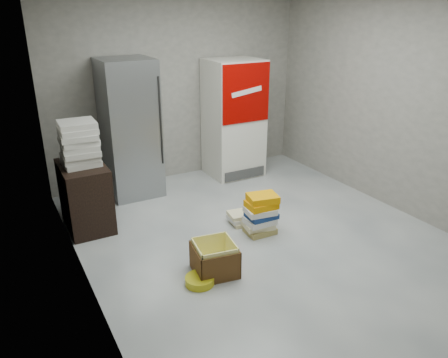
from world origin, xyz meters
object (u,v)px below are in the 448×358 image
coke_cooler (234,118)px  cardboard_box (215,260)px  wood_shelf (85,196)px  phonebook_stack_main (261,214)px  steel_fridge (130,129)px

coke_cooler → cardboard_box: 2.95m
wood_shelf → phonebook_stack_main: wood_shelf is taller
coke_cooler → cardboard_box: bearing=-123.7°
coke_cooler → phonebook_stack_main: coke_cooler is taller
coke_cooler → cardboard_box: (-1.58, -2.37, -0.77)m
cardboard_box → wood_shelf: bearing=127.2°
phonebook_stack_main → steel_fridge: bearing=123.3°
wood_shelf → cardboard_box: (0.90, -1.65, -0.26)m
coke_cooler → wood_shelf: coke_cooler is taller
phonebook_stack_main → cardboard_box: bearing=-144.0°
wood_shelf → cardboard_box: bearing=-61.4°
coke_cooler → cardboard_box: size_ratio=3.79×
steel_fridge → phonebook_stack_main: (0.92, -1.91, -0.70)m
steel_fridge → coke_cooler: (1.65, -0.01, -0.05)m
wood_shelf → phonebook_stack_main: size_ratio=1.61×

